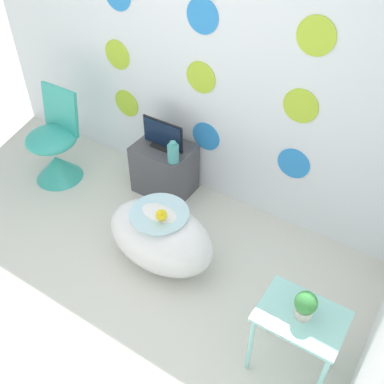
{
  "coord_description": "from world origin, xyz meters",
  "views": [
    {
      "loc": [
        1.72,
        -1.09,
        2.8
      ],
      "look_at": [
        0.47,
        0.83,
        0.8
      ],
      "focal_mm": 42.0,
      "sensor_mm": 36.0,
      "label": 1
    }
  ],
  "objects_px": {
    "chair": "(55,152)",
    "tv": "(163,136)",
    "bathtub": "(161,237)",
    "vase": "(173,153)",
    "potted_plant_left": "(305,305)"
  },
  "relations": [
    {
      "from": "tv",
      "to": "vase",
      "type": "distance_m",
      "value": 0.23
    },
    {
      "from": "bathtub",
      "to": "chair",
      "type": "bearing_deg",
      "value": 167.17
    },
    {
      "from": "tv",
      "to": "vase",
      "type": "bearing_deg",
      "value": -32.57
    },
    {
      "from": "chair",
      "to": "tv",
      "type": "relative_size",
      "value": 2.19
    },
    {
      "from": "chair",
      "to": "potted_plant_left",
      "type": "relative_size",
      "value": 4.71
    },
    {
      "from": "tv",
      "to": "potted_plant_left",
      "type": "height_order",
      "value": "potted_plant_left"
    },
    {
      "from": "tv",
      "to": "potted_plant_left",
      "type": "relative_size",
      "value": 2.15
    },
    {
      "from": "bathtub",
      "to": "chair",
      "type": "relative_size",
      "value": 1.0
    },
    {
      "from": "bathtub",
      "to": "potted_plant_left",
      "type": "distance_m",
      "value": 1.31
    },
    {
      "from": "bathtub",
      "to": "vase",
      "type": "bearing_deg",
      "value": 116.13
    },
    {
      "from": "bathtub",
      "to": "vase",
      "type": "height_order",
      "value": "vase"
    },
    {
      "from": "bathtub",
      "to": "potted_plant_left",
      "type": "relative_size",
      "value": 4.7
    },
    {
      "from": "chair",
      "to": "tv",
      "type": "bearing_deg",
      "value": 22.33
    },
    {
      "from": "chair",
      "to": "vase",
      "type": "relative_size",
      "value": 4.48
    },
    {
      "from": "bathtub",
      "to": "vase",
      "type": "distance_m",
      "value": 0.75
    }
  ]
}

